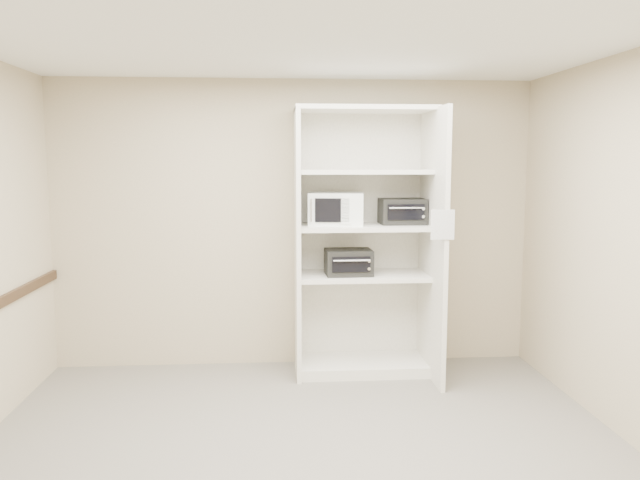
{
  "coord_description": "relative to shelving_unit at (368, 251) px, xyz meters",
  "views": [
    {
      "loc": [
        -0.19,
        -3.88,
        1.94
      ],
      "look_at": [
        0.21,
        1.44,
        1.27
      ],
      "focal_mm": 35.0,
      "sensor_mm": 36.0,
      "label": 1
    }
  ],
  "objects": [
    {
      "name": "toaster_oven_upper",
      "position": [
        0.32,
        0.04,
        0.36
      ],
      "size": [
        0.41,
        0.31,
        0.23
      ],
      "primitive_type": "cube",
      "rotation": [
        0.0,
        0.0,
        0.01
      ],
      "color": "black",
      "rests_on": "shelving_unit"
    },
    {
      "name": "wall_front",
      "position": [
        -0.67,
        -3.7,
        0.22
      ],
      "size": [
        4.5,
        0.02,
        2.7
      ],
      "primitive_type": "cube",
      "color": "tan",
      "rests_on": "ground"
    },
    {
      "name": "shelving_unit",
      "position": [
        0.0,
        0.0,
        0.0
      ],
      "size": [
        1.24,
        0.92,
        2.42
      ],
      "color": "white",
      "rests_on": "floor"
    },
    {
      "name": "paper_sign",
      "position": [
        0.51,
        -0.63,
        0.3
      ],
      "size": [
        0.19,
        0.02,
        0.24
      ],
      "primitive_type": "cube",
      "rotation": [
        0.0,
        0.0,
        -0.06
      ],
      "color": "white",
      "rests_on": "shelving_unit"
    },
    {
      "name": "microwave",
      "position": [
        -0.29,
        0.02,
        0.39
      ],
      "size": [
        0.53,
        0.43,
        0.29
      ],
      "primitive_type": "cube",
      "rotation": [
        0.0,
        0.0,
        -0.13
      ],
      "color": "white",
      "rests_on": "shelving_unit"
    },
    {
      "name": "wall_back",
      "position": [
        -0.67,
        0.3,
        0.22
      ],
      "size": [
        4.5,
        0.02,
        2.7
      ],
      "primitive_type": "cube",
      "color": "tan",
      "rests_on": "ground"
    },
    {
      "name": "toaster_oven_lower",
      "position": [
        -0.19,
        -0.05,
        -0.1
      ],
      "size": [
        0.42,
        0.33,
        0.23
      ],
      "primitive_type": "cube",
      "rotation": [
        0.0,
        0.0,
        0.03
      ],
      "color": "black",
      "rests_on": "shelving_unit"
    },
    {
      "name": "floor",
      "position": [
        -0.67,
        -1.7,
        -1.13
      ],
      "size": [
        4.5,
        4.0,
        0.01
      ],
      "primitive_type": "cube",
      "color": "slate",
      "rests_on": "ground"
    },
    {
      "name": "ceiling",
      "position": [
        -0.67,
        -1.7,
        1.57
      ],
      "size": [
        4.5,
        4.0,
        0.01
      ],
      "primitive_type": "cube",
      "color": "white"
    }
  ]
}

